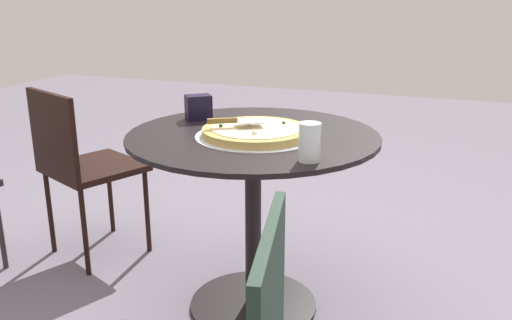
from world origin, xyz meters
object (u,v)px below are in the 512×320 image
(patio_table, at_px, (253,183))
(pizza_on_tray, at_px, (256,132))
(drinking_cup, at_px, (310,142))
(pizza_server, at_px, (236,121))
(napkin_dispenser, at_px, (198,107))
(patio_chair_corner, at_px, (80,160))

(patio_table, height_order, pizza_on_tray, pizza_on_tray)
(patio_table, bearing_deg, drinking_cup, 138.14)
(pizza_on_tray, bearing_deg, pizza_server, 18.21)
(pizza_server, bearing_deg, napkin_dispenser, -38.94)
(napkin_dispenser, height_order, patio_chair_corner, napkin_dispenser)
(patio_chair_corner, bearing_deg, drinking_cup, 162.00)
(pizza_on_tray, xyz_separation_m, napkin_dispenser, (0.32, -0.18, 0.03))
(patio_chair_corner, bearing_deg, pizza_on_tray, 169.70)
(napkin_dispenser, bearing_deg, patio_table, 114.34)
(patio_table, height_order, pizza_server, pizza_server)
(pizza_server, relative_size, patio_chair_corner, 0.25)
(napkin_dispenser, bearing_deg, pizza_on_tray, 110.86)
(patio_chair_corner, bearing_deg, patio_table, 171.68)
(patio_table, xyz_separation_m, pizza_on_tray, (-0.03, 0.04, 0.22))
(pizza_server, bearing_deg, pizza_on_tray, -161.79)
(pizza_server, distance_m, patio_chair_corner, 0.95)
(pizza_on_tray, relative_size, drinking_cup, 3.65)
(patio_table, relative_size, drinking_cup, 7.72)
(drinking_cup, bearing_deg, pizza_on_tray, -40.09)
(patio_table, distance_m, pizza_server, 0.27)
(pizza_on_tray, relative_size, pizza_server, 2.20)
(pizza_on_tray, bearing_deg, patio_chair_corner, -10.30)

